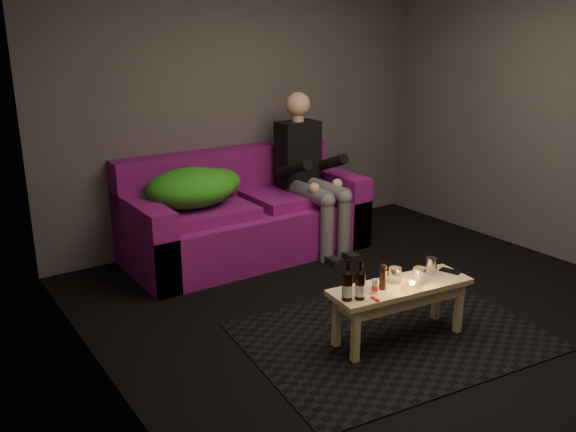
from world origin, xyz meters
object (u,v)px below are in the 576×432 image
coffee_table (400,294)px  beer_bottle_b (360,285)px  steel_cup (431,265)px  sofa (244,218)px  person (309,170)px  beer_bottle_a (347,285)px

coffee_table → beer_bottle_b: size_ratio=3.94×
beer_bottle_b → steel_cup: size_ratio=2.36×
sofa → person: size_ratio=1.50×
beer_bottle_b → person: bearing=63.1°
coffee_table → beer_bottle_b: bearing=-177.1°
coffee_table → sofa: bearing=90.9°
sofa → person: 0.75m
sofa → beer_bottle_a: bearing=-101.6°
person → steel_cup: size_ratio=13.29×
sofa → coffee_table: bearing=-89.1°
sofa → beer_bottle_a: 2.02m
person → beer_bottle_a: size_ratio=5.48×
sofa → coffee_table: size_ratio=2.14×
steel_cup → beer_bottle_a: bearing=-178.9°
coffee_table → steel_cup: 0.33m
beer_bottle_b → steel_cup: bearing=4.1°
beer_bottle_a → person: bearing=60.8°
beer_bottle_b → sofa: bearing=80.6°
beer_bottle_a → steel_cup: beer_bottle_a is taller
person → steel_cup: person is taller
coffee_table → beer_bottle_a: beer_bottle_a is taller
coffee_table → steel_cup: steel_cup is taller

